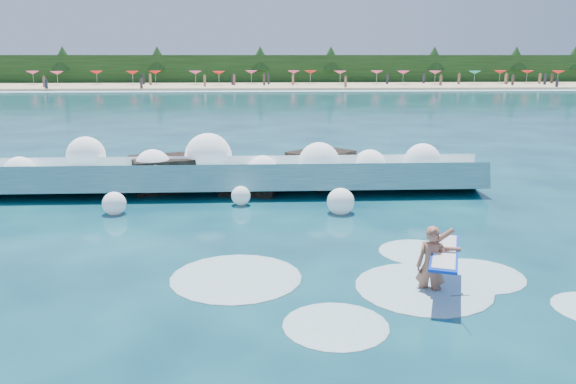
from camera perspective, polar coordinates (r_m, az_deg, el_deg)
name	(u,v)px	position (r m, az deg, el deg)	size (l,w,h in m)	color
ground	(230,261)	(13.68, -5.91, -6.95)	(200.00, 200.00, 0.00)	#072539
beach	(255,86)	(90.91, -3.41, 10.71)	(140.00, 20.00, 0.40)	tan
wet_band	(254,91)	(79.93, -3.47, 10.20)	(140.00, 5.00, 0.08)	silver
treeline	(255,70)	(100.82, -3.38, 12.31)	(140.00, 4.00, 5.00)	black
breaking_wave	(227,176)	(20.54, -6.23, 1.64)	(18.36, 2.84, 1.58)	teal
rock_cluster	(240,175)	(20.96, -4.93, 1.71)	(8.63, 3.51, 1.51)	black
surfer_with_board	(434,263)	(12.05, 14.65, -7.03)	(1.30, 2.89, 1.71)	#955A45
wave_spray	(239,164)	(20.37, -5.01, 2.86)	(15.38, 5.07, 2.11)	white
surf_foam	(369,283)	(12.45, 8.25, -9.14)	(9.39, 5.83, 0.15)	silver
beach_umbrellas	(254,72)	(92.51, -3.51, 12.03)	(111.38, 6.27, 0.50)	#E6437E
beachgoers	(305,81)	(88.59, 1.76, 11.25)	(91.16, 12.77, 1.92)	#3F332D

